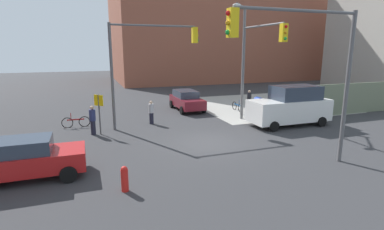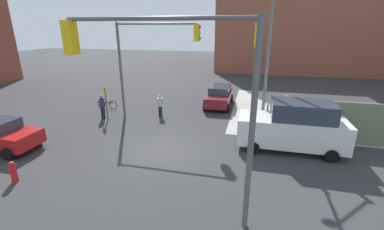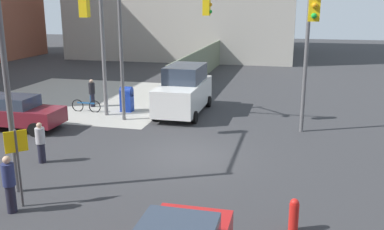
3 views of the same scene
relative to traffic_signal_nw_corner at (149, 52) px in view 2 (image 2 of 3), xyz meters
name	(u,v)px [view 2 (image 2 of 3)]	position (x,y,z in m)	size (l,w,h in m)	color
ground_plane	(162,150)	(2.32, -4.50, -4.64)	(120.00, 120.00, 0.00)	#333335
sidewalk_corner	(312,112)	(11.32, 4.50, -4.64)	(12.00, 12.00, 0.01)	#9E9B93
building_warehouse_north	(330,9)	(17.09, 29.50, 4.20)	(32.00, 18.00, 17.69)	#93513D
traffic_signal_nw_corner	(149,52)	(0.00, 0.00, 0.00)	(5.70, 0.36, 6.50)	#59595B
traffic_signal_se_corner	(175,82)	(4.54, -9.00, 0.01)	(5.92, 0.36, 6.50)	#59595B
traffic_signal_ne_corner	(257,59)	(6.82, -1.77, -0.06)	(0.36, 4.72, 6.50)	#59595B
street_lamp_corner	(264,52)	(7.27, 1.03, 0.06)	(2.00, 2.05, 8.00)	slate
warning_sign_two_way	(106,97)	(-3.08, -0.77, -3.01)	(0.48, 0.48, 2.40)	#4C4C4C
mailbox_blue	(279,116)	(8.52, 0.50, -3.88)	(0.56, 0.64, 1.43)	navy
fire_hydrant	(13,171)	(-2.68, -8.70, -4.16)	(0.26, 0.26, 0.94)	red
coupe_maroon	(219,96)	(4.09, 4.42, -3.80)	(2.02, 4.32, 1.62)	maroon
van_white_delivery	(293,126)	(8.94, -2.70, -3.36)	(5.40, 2.32, 2.62)	white
pedestrian_crossing	(285,105)	(9.12, 2.90, -3.80)	(0.36, 0.36, 1.63)	black
pedestrian_waiting	(102,106)	(-3.48, -0.70, -3.74)	(0.36, 0.36, 1.74)	navy
pedestrian_walking_north	(160,106)	(0.32, 0.70, -3.83)	(0.36, 0.36, 1.59)	#B2B2B7
bicycle_leaning_on_fence	(268,111)	(7.92, 2.70, -4.30)	(0.05, 1.75, 0.97)	black
bicycle_at_crosswalk	(107,104)	(-4.49, 1.50, -4.30)	(1.75, 0.05, 0.97)	black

